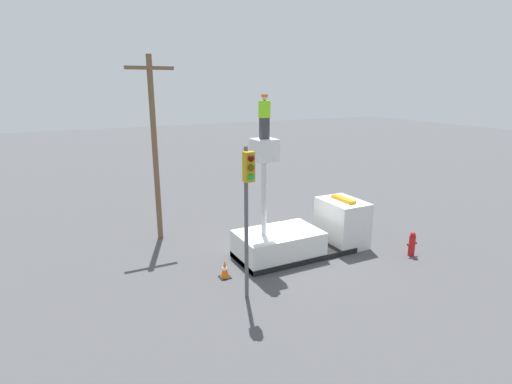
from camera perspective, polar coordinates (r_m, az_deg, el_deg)
The scene contains 7 objects.
ground_plane at distance 18.43m, azimuth 5.46°, elevation -8.84°, with size 120.00×120.00×0.00m, color #4C4C4F.
bucket_truck at distance 18.37m, azimuth 7.00°, elevation -5.94°, with size 6.18×2.36×5.34m.
worker at distance 16.10m, azimuth 1.21°, elevation 10.70°, with size 0.40×0.26×1.75m.
traffic_light_pole at distance 13.38m, azimuth -1.16°, elevation -0.38°, with size 0.34×0.57×5.50m.
fire_hydrant at distance 19.32m, azimuth 21.39°, elevation -6.94°, with size 0.52×0.28×1.13m.
traffic_cone_rear at distance 16.19m, azimuth -4.49°, elevation -11.01°, with size 0.43×0.43×0.73m.
utility_pole at distance 19.58m, azimuth -14.30°, elevation 6.61°, with size 2.20×0.26×8.78m.
Camera 1 is at (-9.13, -14.16, 7.47)m, focal length 28.00 mm.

